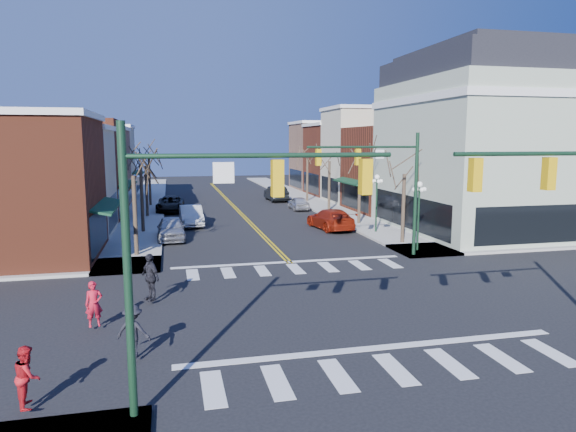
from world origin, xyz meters
TOP-DOWN VIEW (x-y plane):
  - ground at (0.00, 0.00)m, footprint 160.00×160.00m
  - sidewalk_left at (-8.75, 20.00)m, footprint 3.50×70.00m
  - sidewalk_right at (8.75, 20.00)m, footprint 3.50×70.00m
  - bldg_left_brick_a at (-15.50, 11.75)m, footprint 10.00×8.50m
  - bldg_left_stucco_a at (-15.50, 19.50)m, footprint 10.00×7.00m
  - bldg_left_brick_b at (-15.50, 27.50)m, footprint 10.00×9.00m
  - bldg_left_tan at (-15.50, 35.75)m, footprint 10.00×7.50m
  - bldg_left_stucco_b at (-15.50, 43.50)m, footprint 10.00×8.00m
  - bldg_right_brick_a at (15.50, 25.75)m, footprint 10.00×8.50m
  - bldg_right_stucco at (15.50, 33.50)m, footprint 10.00×7.00m
  - bldg_right_brick_b at (15.50, 41.00)m, footprint 10.00×8.00m
  - bldg_right_tan at (15.50, 49.00)m, footprint 10.00×8.00m
  - victorian_corner at (16.50, 14.50)m, footprint 12.25×14.25m
  - traffic_mast_near_left at (-5.55, -7.40)m, footprint 6.60×0.28m
  - traffic_mast_far_right at (5.55, 7.40)m, footprint 6.60×0.28m
  - lamppost_corner at (8.20, 8.50)m, footprint 0.36×0.36m
  - lamppost_midblock at (8.20, 15.00)m, footprint 0.36×0.36m
  - tree_left_a at (-8.40, 11.00)m, footprint 0.24×0.24m
  - tree_left_b at (-8.40, 19.00)m, footprint 0.24×0.24m
  - tree_left_c at (-8.40, 27.00)m, footprint 0.24×0.24m
  - tree_left_d at (-8.40, 35.00)m, footprint 0.24×0.24m
  - tree_right_a at (8.40, 11.00)m, footprint 0.24×0.24m
  - tree_right_b at (8.40, 19.00)m, footprint 0.24×0.24m
  - tree_right_c at (8.40, 27.00)m, footprint 0.24×0.24m
  - tree_right_d at (8.40, 35.00)m, footprint 0.24×0.24m
  - car_left_near at (-6.40, 16.01)m, footprint 1.90×4.62m
  - car_left_mid at (-4.80, 21.70)m, footprint 1.86×4.90m
  - car_left_far at (-6.40, 30.22)m, footprint 2.77×5.49m
  - car_right_near at (5.55, 17.58)m, footprint 2.80×5.65m
  - car_right_mid at (5.88, 28.92)m, footprint 1.58×3.89m
  - car_right_far at (5.24, 36.80)m, footprint 1.95×5.15m
  - pedestrian_red_a at (-9.16, -0.81)m, footprint 0.68×0.53m
  - pedestrian_red_b at (-10.00, -6.34)m, footprint 0.72×0.86m
  - pedestrian_dark_a at (-7.30, 1.89)m, footprint 1.04×1.24m
  - pedestrian_dark_b at (-7.62, -3.87)m, footprint 1.22×0.95m

SIDE VIEW (x-z plane):
  - ground at x=0.00m, z-range 0.00..0.00m
  - sidewalk_left at x=-8.75m, z-range 0.00..0.15m
  - sidewalk_right at x=8.75m, z-range 0.00..0.15m
  - car_right_mid at x=5.88m, z-range 0.00..1.32m
  - car_left_far at x=-6.40m, z-range 0.00..1.49m
  - car_left_near at x=-6.40m, z-range 0.00..1.57m
  - car_right_near at x=5.55m, z-range 0.00..1.58m
  - car_left_mid at x=-4.80m, z-range 0.00..1.60m
  - car_right_far at x=5.24m, z-range 0.00..1.68m
  - pedestrian_red_b at x=-10.00m, z-range 0.15..1.72m
  - pedestrian_red_a at x=-9.16m, z-range 0.15..1.80m
  - pedestrian_dark_b at x=-7.62m, z-range 0.15..1.81m
  - pedestrian_dark_a at x=-7.30m, z-range 0.15..2.13m
  - tree_left_c at x=-8.40m, z-range 0.00..4.55m
  - tree_right_a at x=8.40m, z-range 0.00..4.62m
  - tree_left_a at x=-8.40m, z-range 0.00..4.76m
  - tree_right_c at x=8.40m, z-range 0.00..4.83m
  - tree_left_d at x=-8.40m, z-range 0.00..4.90m
  - tree_right_d at x=8.40m, z-range 0.00..4.97m
  - tree_left_b at x=-8.40m, z-range 0.00..5.04m
  - tree_right_b at x=8.40m, z-range 0.00..5.18m
  - lamppost_corner at x=8.20m, z-range 0.80..5.13m
  - lamppost_midblock at x=8.20m, z-range 0.80..5.13m
  - bldg_left_stucco_a at x=-15.50m, z-range 0.00..7.50m
  - bldg_left_tan at x=-15.50m, z-range 0.00..7.80m
  - bldg_left_brick_a at x=-15.50m, z-range 0.00..8.00m
  - bldg_right_brick_a at x=15.50m, z-range 0.00..8.00m
  - bldg_left_stucco_b at x=-15.50m, z-range 0.00..8.20m
  - bldg_left_brick_b at x=-15.50m, z-range 0.00..8.50m
  - bldg_right_brick_b at x=15.50m, z-range 0.00..8.50m
  - bldg_right_tan at x=15.50m, z-range 0.00..9.00m
  - traffic_mast_near_left at x=-5.55m, z-range 1.11..8.31m
  - traffic_mast_far_right at x=5.55m, z-range 1.11..8.31m
  - bldg_right_stucco at x=15.50m, z-range 0.00..10.00m
  - victorian_corner at x=16.50m, z-range 0.01..13.31m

